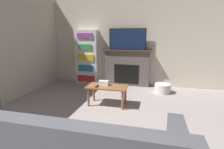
{
  "coord_description": "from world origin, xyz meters",
  "views": [
    {
      "loc": [
        0.87,
        -0.68,
        1.54
      ],
      "look_at": [
        -0.01,
        2.83,
        0.72
      ],
      "focal_mm": 28.0,
      "sensor_mm": 36.0,
      "label": 1
    }
  ],
  "objects": [
    {
      "name": "storage_basket",
      "position": [
        1.11,
        4.05,
        0.12
      ],
      "size": [
        0.43,
        0.43,
        0.25
      ],
      "color": "silver",
      "rests_on": "ground_plane"
    },
    {
      "name": "coffee_table",
      "position": [
        -0.13,
        2.87,
        0.37
      ],
      "size": [
        0.88,
        0.46,
        0.44
      ],
      "color": "brown",
      "rests_on": "ground_plane"
    },
    {
      "name": "wall_back",
      "position": [
        0.0,
        4.71,
        1.35
      ],
      "size": [
        5.8,
        0.06,
        2.7
      ],
      "color": "beige",
      "rests_on": "ground_plane"
    },
    {
      "name": "fireplace",
      "position": [
        0.03,
        4.57,
        0.55
      ],
      "size": [
        1.46,
        0.28,
        1.1
      ],
      "color": "#605651",
      "rests_on": "ground_plane"
    },
    {
      "name": "tissue_box",
      "position": [
        -0.22,
        2.93,
        0.49
      ],
      "size": [
        0.22,
        0.12,
        0.1
      ],
      "color": "white",
      "rests_on": "coffee_table"
    },
    {
      "name": "bookshelf",
      "position": [
        -1.26,
        4.54,
        0.84
      ],
      "size": [
        0.71,
        0.29,
        1.69
      ],
      "color": "white",
      "rests_on": "ground_plane"
    },
    {
      "name": "remote_control",
      "position": [
        -0.33,
        2.77,
        0.45
      ],
      "size": [
        0.04,
        0.15,
        0.02
      ],
      "color": "black",
      "rests_on": "coffee_table"
    },
    {
      "name": "tv",
      "position": [
        0.03,
        4.55,
        1.41
      ],
      "size": [
        1.1,
        0.03,
        0.62
      ],
      "color": "black",
      "rests_on": "fireplace"
    }
  ]
}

